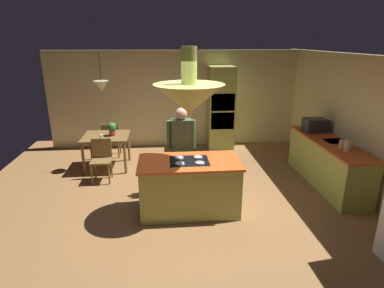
% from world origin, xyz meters
% --- Properties ---
extents(ground, '(8.16, 8.16, 0.00)m').
position_xyz_m(ground, '(0.00, 0.00, 0.00)').
color(ground, olive).
extents(wall_back, '(6.80, 0.10, 2.55)m').
position_xyz_m(wall_back, '(0.00, 3.45, 1.27)').
color(wall_back, beige).
rests_on(wall_back, ground).
extents(wall_right, '(0.10, 7.20, 2.55)m').
position_xyz_m(wall_right, '(3.25, 0.40, 1.27)').
color(wall_right, beige).
rests_on(wall_right, ground).
extents(kitchen_island, '(1.67, 0.91, 0.93)m').
position_xyz_m(kitchen_island, '(0.00, -0.20, 0.46)').
color(kitchen_island, '#A0A84C').
rests_on(kitchen_island, ground).
extents(counter_run_right, '(0.73, 2.38, 0.91)m').
position_xyz_m(counter_run_right, '(2.84, 0.60, 0.46)').
color(counter_run_right, '#A0A84C').
rests_on(counter_run_right, ground).
extents(oven_tower, '(0.66, 0.62, 2.16)m').
position_xyz_m(oven_tower, '(1.10, 3.04, 1.08)').
color(oven_tower, '#A0A84C').
rests_on(oven_tower, ground).
extents(dining_table, '(1.00, 0.91, 0.76)m').
position_xyz_m(dining_table, '(-1.70, 1.90, 0.66)').
color(dining_table, brown).
rests_on(dining_table, ground).
extents(person_at_island, '(0.53, 0.22, 1.64)m').
position_xyz_m(person_at_island, '(-0.09, 0.52, 0.94)').
color(person_at_island, tan).
rests_on(person_at_island, ground).
extents(range_hood, '(1.10, 1.10, 1.00)m').
position_xyz_m(range_hood, '(0.00, -0.20, 1.96)').
color(range_hood, '#A0A84C').
extents(pendant_light_over_table, '(0.32, 0.32, 0.82)m').
position_xyz_m(pendant_light_over_table, '(-1.70, 1.90, 1.86)').
color(pendant_light_over_table, beige).
extents(chair_facing_island, '(0.40, 0.40, 0.87)m').
position_xyz_m(chair_facing_island, '(-1.70, 1.22, 0.50)').
color(chair_facing_island, brown).
rests_on(chair_facing_island, ground).
extents(chair_by_back_wall, '(0.40, 0.40, 0.87)m').
position_xyz_m(chair_by_back_wall, '(-1.70, 2.58, 0.50)').
color(chair_by_back_wall, brown).
rests_on(chair_by_back_wall, ground).
extents(potted_plant_on_table, '(0.20, 0.20, 0.30)m').
position_xyz_m(potted_plant_on_table, '(-1.55, 1.89, 0.93)').
color(potted_plant_on_table, '#99382D').
rests_on(potted_plant_on_table, dining_table).
extents(cup_on_table, '(0.07, 0.07, 0.09)m').
position_xyz_m(cup_on_table, '(-1.75, 1.67, 0.81)').
color(cup_on_table, white).
rests_on(cup_on_table, dining_table).
extents(canister_flour, '(0.12, 0.12, 0.20)m').
position_xyz_m(canister_flour, '(2.84, 0.01, 1.01)').
color(canister_flour, '#E0B78C').
rests_on(canister_flour, counter_run_right).
extents(canister_sugar, '(0.11, 0.11, 0.15)m').
position_xyz_m(canister_sugar, '(2.84, 0.19, 0.98)').
color(canister_sugar, '#E0B78C').
rests_on(canister_sugar, counter_run_right).
extents(microwave_on_counter, '(0.46, 0.36, 0.28)m').
position_xyz_m(microwave_on_counter, '(2.84, 1.30, 1.05)').
color(microwave_on_counter, '#232326').
rests_on(microwave_on_counter, counter_run_right).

